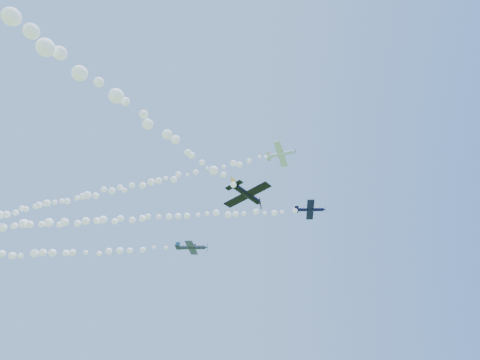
{
  "coord_description": "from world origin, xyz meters",
  "views": [
    {
      "loc": [
        0.66,
        -64.59,
        2.0
      ],
      "look_at": [
        4.94,
        -4.07,
        46.79
      ],
      "focal_mm": 30.0,
      "sensor_mm": 36.0,
      "label": 1
    }
  ],
  "objects": [
    {
      "name": "smoke_trail_black",
      "position": [
        -18.04,
        -43.8,
        33.95
      ],
      "size": [
        44.04,
        49.62,
        2.92
      ],
      "primitive_type": null,
      "color": "white"
    },
    {
      "name": "plane_navy",
      "position": [
        21.02,
        7.83,
        48.47
      ],
      "size": [
        7.04,
        7.48,
        2.47
      ],
      "rotation": [
        -0.05,
        0.05,
        -0.17
      ],
      "color": "#0D0D3B"
    },
    {
      "name": "plane_grey",
      "position": [
        -4.13,
        11.63,
        40.36
      ],
      "size": [
        7.09,
        7.49,
        2.32
      ],
      "rotation": [
        0.08,
        0.03,
        -0.14
      ],
      "color": "#34394C"
    },
    {
      "name": "smoke_trail_white",
      "position": [
        -21.24,
        7.47,
        51.34
      ],
      "size": [
        64.54,
        27.83,
        2.64
      ],
      "primitive_type": null,
      "color": "white"
    },
    {
      "name": "plane_white",
      "position": [
        12.62,
        -6.44,
        51.64
      ],
      "size": [
        5.93,
        6.21,
        1.88
      ],
      "rotation": [
        -0.22,
        0.01,
        -0.39
      ],
      "color": "white"
    },
    {
      "name": "plane_black",
      "position": [
        4.95,
        -17.71,
        34.22
      ],
      "size": [
        6.57,
        6.46,
        1.92
      ],
      "rotation": [
        -0.09,
        -0.05,
        0.85
      ],
      "color": "black"
    },
    {
      "name": "smoke_trail_navy",
      "position": [
        -21.32,
        14.9,
        48.27
      ],
      "size": [
        80.56,
        15.6,
        2.78
      ],
      "primitive_type": null,
      "color": "white"
    }
  ]
}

